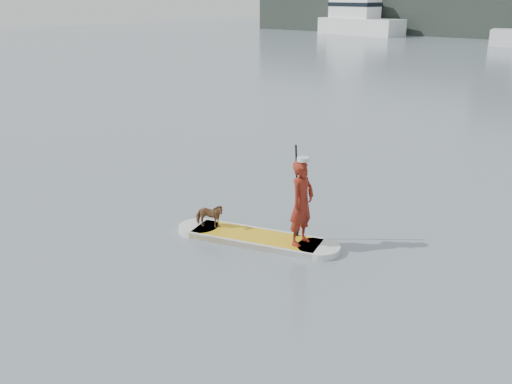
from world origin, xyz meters
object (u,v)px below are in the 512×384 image
Objects in this scene: paddler at (302,203)px; motor_yacht_b at (358,18)px; dog at (209,216)px; paddleboard at (256,238)px.

motor_yacht_b is at bearing 26.74° from paddler.
motor_yacht_b is (-27.49, 51.56, 0.92)m from paddler.
dog is at bearing 104.15° from paddler.
paddler is at bearing 0.00° from paddleboard.
paddler reaches higher than dog.
paddleboard is at bearing 104.15° from paddler.
paddler is at bearing -53.14° from motor_yacht_b.
paddler is 58.44m from motor_yacht_b.
motor_yacht_b is at bearing 101.72° from paddleboard.
paddleboard is at bearing -54.01° from motor_yacht_b.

